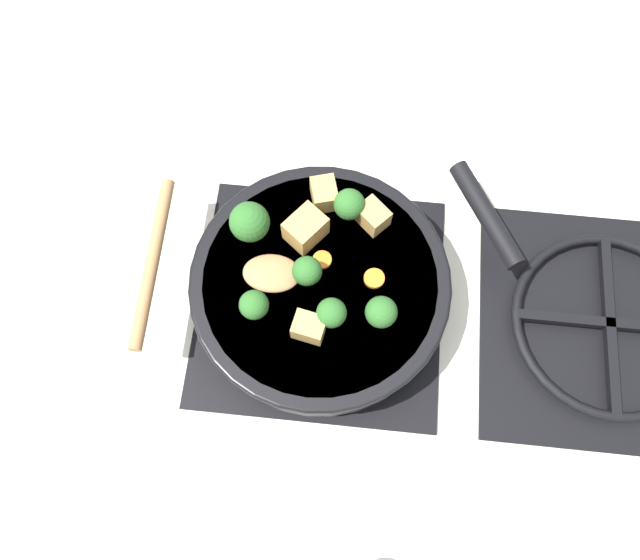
{
  "coord_description": "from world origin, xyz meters",
  "views": [
    {
      "loc": [
        0.26,
        0.03,
        0.76
      ],
      "look_at": [
        0.0,
        0.0,
        0.08
      ],
      "focal_mm": 35.0,
      "sensor_mm": 36.0,
      "label": 1
    }
  ],
  "objects": [
    {
      "name": "ground_plane",
      "position": [
        0.0,
        0.0,
        0.0
      ],
      "size": [
        2.4,
        2.4,
        0.0
      ],
      "primitive_type": "plane",
      "color": "silver"
    },
    {
      "name": "front_burner_grate",
      "position": [
        0.0,
        0.0,
        0.01
      ],
      "size": [
        0.31,
        0.31,
        0.03
      ],
      "color": "black",
      "rests_on": "ground_plane"
    },
    {
      "name": "rear_burner_grate",
      "position": [
        0.0,
        0.36,
        0.01
      ],
      "size": [
        0.31,
        0.31,
        0.03
      ],
      "color": "black",
      "rests_on": "ground_plane"
    },
    {
      "name": "skillet_pan",
      "position": [
        -0.0,
        0.0,
        0.05
      ],
      "size": [
        0.34,
        0.4,
        0.05
      ],
      "color": "black",
      "rests_on": "front_burner_grate"
    },
    {
      "name": "wooden_spoon",
      "position": [
        0.0,
        -0.13,
        0.08
      ],
      "size": [
        0.21,
        0.18,
        0.02
      ],
      "color": "#A87A4C",
      "rests_on": "skillet_pan"
    },
    {
      "name": "tofu_cube_center_large",
      "position": [
        -0.06,
        -0.02,
        0.09
      ],
      "size": [
        0.06,
        0.06,
        0.04
      ],
      "primitive_type": "cube",
      "rotation": [
        0.0,
        0.0,
        5.61
      ],
      "color": "tan",
      "rests_on": "skillet_pan"
    },
    {
      "name": "tofu_cube_near_handle",
      "position": [
        -0.11,
        -0.01,
        0.09
      ],
      "size": [
        0.04,
        0.04,
        0.03
      ],
      "primitive_type": "cube",
      "rotation": [
        0.0,
        0.0,
        3.43
      ],
      "color": "tan",
      "rests_on": "skillet_pan"
    },
    {
      "name": "tofu_cube_east_chunk",
      "position": [
        0.06,
        -0.01,
        0.09
      ],
      "size": [
        0.03,
        0.04,
        0.03
      ],
      "primitive_type": "cube",
      "rotation": [
        0.0,
        0.0,
        1.37
      ],
      "color": "tan",
      "rests_on": "skillet_pan"
    },
    {
      "name": "tofu_cube_west_chunk",
      "position": [
        -0.08,
        0.06,
        0.09
      ],
      "size": [
        0.05,
        0.05,
        0.03
      ],
      "primitive_type": "cube",
      "rotation": [
        0.0,
        0.0,
        3.96
      ],
      "color": "tan",
      "rests_on": "skillet_pan"
    },
    {
      "name": "broccoli_floret_near_spoon",
      "position": [
        -0.05,
        -0.09,
        0.11
      ],
      "size": [
        0.05,
        0.05,
        0.05
      ],
      "color": "#709956",
      "rests_on": "skillet_pan"
    },
    {
      "name": "broccoli_floret_center_top",
      "position": [
        0.05,
        0.02,
        0.1
      ],
      "size": [
        0.03,
        0.03,
        0.04
      ],
      "color": "#709956",
      "rests_on": "skillet_pan"
    },
    {
      "name": "broccoli_floret_east_rim",
      "position": [
        0.05,
        -0.07,
        0.1
      ],
      "size": [
        0.03,
        0.03,
        0.04
      ],
      "color": "#709956",
      "rests_on": "skillet_pan"
    },
    {
      "name": "broccoli_floret_west_rim",
      "position": [
        -0.0,
        -0.01,
        0.1
      ],
      "size": [
        0.03,
        0.03,
        0.04
      ],
      "color": "#709956",
      "rests_on": "skillet_pan"
    },
    {
      "name": "broccoli_floret_north_edge",
      "position": [
        0.04,
        0.07,
        0.1
      ],
      "size": [
        0.04,
        0.04,
        0.04
      ],
      "color": "#709956",
      "rests_on": "skillet_pan"
    },
    {
      "name": "broccoli_floret_south_cluster",
      "position": [
        -0.09,
        0.03,
        0.1
      ],
      "size": [
        0.04,
        0.04,
        0.04
      ],
      "color": "#709956",
      "rests_on": "skillet_pan"
    },
    {
      "name": "carrot_slice_orange_thin",
      "position": [
        -0.02,
        -0.0,
        0.08
      ],
      "size": [
        0.02,
        0.02,
        0.01
      ],
      "primitive_type": "cylinder",
      "color": "orange",
      "rests_on": "skillet_pan"
    },
    {
      "name": "carrot_slice_near_center",
      "position": [
        -0.01,
        0.06,
        0.08
      ],
      "size": [
        0.02,
        0.02,
        0.01
      ],
      "primitive_type": "cylinder",
      "color": "orange",
      "rests_on": "skillet_pan"
    }
  ]
}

